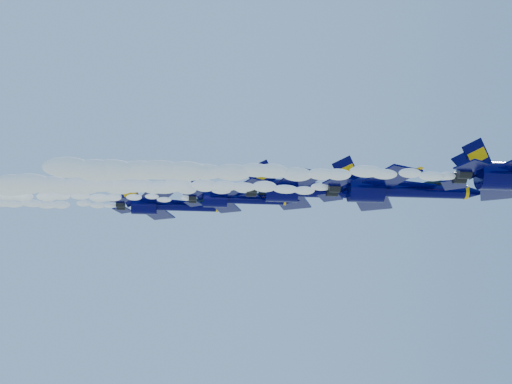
{
  "coord_description": "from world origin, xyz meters",
  "views": [
    {
      "loc": [
        -15.52,
        -82.87,
        122.27
      ],
      "look_at": [
        -8.35,
        3.4,
        153.28
      ],
      "focal_mm": 50.0,
      "sensor_mm": 36.0,
      "label": 1
    }
  ],
  "objects": [
    {
      "name": "jet_third",
      "position": [
        -0.72,
        6.34,
        154.76
      ],
      "size": [
        20.03,
        16.43,
        7.44
      ],
      "color": "#000034"
    },
    {
      "name": "jet_second",
      "position": [
        7.65,
        -5.63,
        150.82
      ],
      "size": [
        19.33,
        15.86,
        7.18
      ],
      "color": "#000034"
    },
    {
      "name": "jet_fourth",
      "position": [
        -10.38,
        10.05,
        154.61
      ],
      "size": [
        15.48,
        12.7,
        5.75
      ],
      "color": "#000034"
    },
    {
      "name": "jet_fifth",
      "position": [
        -20.38,
        19.75,
        156.63
      ],
      "size": [
        17.59,
        14.43,
        6.54
      ],
      "color": "#000034"
    },
    {
      "name": "smoke_trail_jet_lead",
      "position": [
        -9.36,
        -13.5,
        149.47
      ],
      "size": [
        42.52,
        2.37,
        2.13
      ],
      "primitive_type": "ellipsoid",
      "color": "white"
    },
    {
      "name": "smoke_trail_jet_second",
      "position": [
        -21.87,
        -5.63,
        150.37
      ],
      "size": [
        42.52,
        2.31,
        2.08
      ],
      "primitive_type": "ellipsoid",
      "color": "white"
    },
    {
      "name": "smoke_trail_jet_third",
      "position": [
        -30.53,
        6.34,
        154.3
      ],
      "size": [
        42.52,
        2.39,
        2.15
      ],
      "primitive_type": "ellipsoid",
      "color": "white"
    },
    {
      "name": "smoke_trail_jet_fourth",
      "position": [
        -38.26,
        10.05,
        154.2
      ],
      "size": [
        42.52,
        1.85,
        1.66
      ],
      "primitive_type": "ellipsoid",
      "color": "white"
    }
  ]
}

